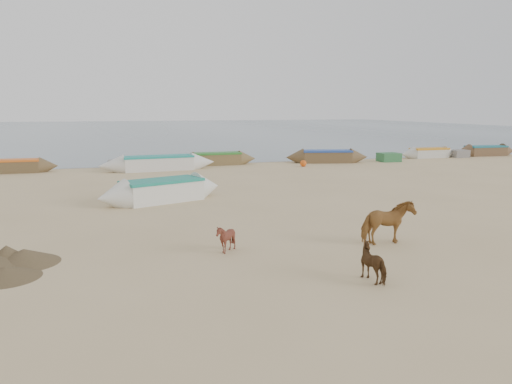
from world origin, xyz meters
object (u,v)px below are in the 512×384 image
calf_right (376,262)px  near_canoe (162,190)px  cow_adult (387,223)px  calf_front (226,238)px

calf_right → near_canoe: near_canoe is taller
cow_adult → near_canoe: 10.41m
calf_front → near_canoe: (-0.84, 8.23, 0.07)m
calf_right → near_canoe: (-3.67, 11.44, 0.05)m
calf_right → near_canoe: size_ratio=0.15×
near_canoe → cow_adult: bearing=-78.8°
calf_front → near_canoe: near_canoe is taller
cow_adult → near_canoe: bearing=30.0°
near_canoe → calf_front: bearing=-105.4°
calf_front → calf_right: 4.28m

